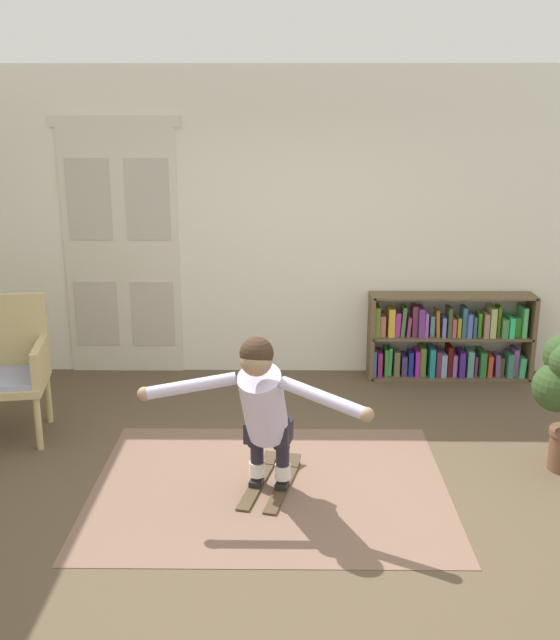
# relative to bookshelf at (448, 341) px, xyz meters

# --- Properties ---
(ground_plane) EXTENTS (7.20, 7.20, 0.00)m
(ground_plane) POSITION_rel_bookshelf_xyz_m (-1.54, -2.39, -0.36)
(ground_plane) COLOR brown
(back_wall) EXTENTS (6.00, 0.10, 2.90)m
(back_wall) POSITION_rel_bookshelf_xyz_m (-1.54, 0.21, 1.09)
(back_wall) COLOR silver
(back_wall) RESTS_ON ground
(double_door) EXTENTS (1.22, 0.05, 2.45)m
(double_door) POSITION_rel_bookshelf_xyz_m (-3.13, 0.15, 0.87)
(double_door) COLOR beige
(double_door) RESTS_ON ground
(rug) EXTENTS (2.42, 1.91, 0.01)m
(rug) POSITION_rel_bookshelf_xyz_m (-1.67, -2.22, -0.36)
(rug) COLOR #795C4B
(rug) RESTS_ON ground
(bookshelf) EXTENTS (1.56, 0.30, 0.82)m
(bookshelf) POSITION_rel_bookshelf_xyz_m (0.00, 0.00, 0.00)
(bookshelf) COLOR brown
(bookshelf) RESTS_ON ground
(wicker_chair) EXTENTS (0.69, 0.69, 1.10)m
(wicker_chair) POSITION_rel_bookshelf_xyz_m (-3.74, -1.36, 0.22)
(wicker_chair) COLOR tan
(wicker_chair) RESTS_ON ground
(skis_pair) EXTENTS (0.44, 0.81, 0.07)m
(skis_pair) POSITION_rel_bookshelf_xyz_m (-1.66, -2.20, -0.34)
(skis_pair) COLOR #4B3A25
(skis_pair) RESTS_ON rug
(person_skier) EXTENTS (1.46, 0.76, 1.09)m
(person_skier) POSITION_rel_bookshelf_xyz_m (-1.70, -2.39, 0.32)
(person_skier) COLOR white
(person_skier) RESTS_ON skis_pair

